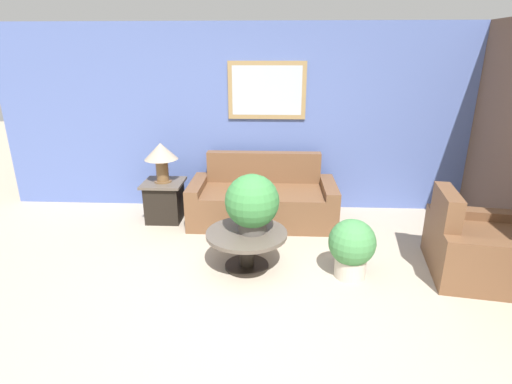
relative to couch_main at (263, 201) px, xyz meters
The scene contains 9 objects.
ground_plane 2.12m from the couch_main, 89.13° to the right, with size 20.00×20.00×0.00m, color tan.
wall_back 1.17m from the couch_main, 86.86° to the left, with size 7.69×0.09×2.60m.
couch_main is the anchor object (origin of this frame).
armchair 2.60m from the couch_main, 29.69° to the right, with size 1.07×1.15×0.89m.
coffee_table 1.29m from the couch_main, 95.72° to the right, with size 0.86×0.86×0.42m.
side_table 1.35m from the couch_main, behind, with size 0.54×0.54×0.55m.
table_lamp 1.49m from the couch_main, behind, with size 0.44×0.44×0.53m.
potted_plant_on_table 1.33m from the couch_main, 93.22° to the right, with size 0.57×0.57×0.62m.
potted_plant_floor 1.70m from the couch_main, 55.83° to the right, with size 0.48×0.48×0.63m.
Camera 1 is at (0.13, -3.00, 2.21)m, focal length 28.00 mm.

